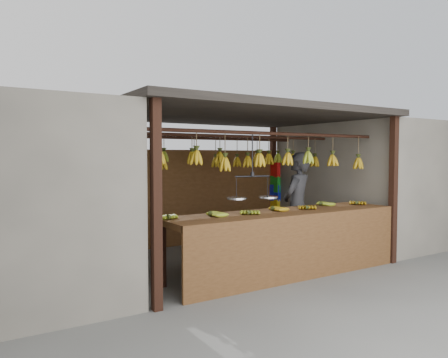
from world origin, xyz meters
TOP-DOWN VIEW (x-y plane):
  - ground at (0.00, 0.00)m, footprint 80.00×80.00m
  - stall at (0.00, 0.33)m, footprint 4.30×3.30m
  - neighbor_right at (3.60, 0.00)m, footprint 3.00×3.00m
  - counter at (0.12, -1.23)m, footprint 3.64×0.83m
  - hanging_bananas at (-0.00, -0.00)m, footprint 3.63×2.22m
  - balance_scale at (-0.36, -1.00)m, footprint 0.74×0.37m
  - vendor at (0.82, -0.60)m, footprint 0.75×0.64m
  - bag_bundles at (1.94, 1.35)m, footprint 0.08×0.26m

SIDE VIEW (x-z plane):
  - ground at x=0.00m, z-range 0.00..0.00m
  - counter at x=0.12m, z-range 0.23..1.19m
  - vendor at x=0.82m, z-range 0.00..1.74m
  - bag_bundles at x=1.94m, z-range 0.43..1.58m
  - neighbor_right at x=3.60m, z-range 0.00..2.30m
  - balance_scale at x=-0.36m, z-range 0.70..1.61m
  - hanging_bananas at x=0.00m, z-range 1.43..1.82m
  - stall at x=0.00m, z-range 0.77..3.17m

